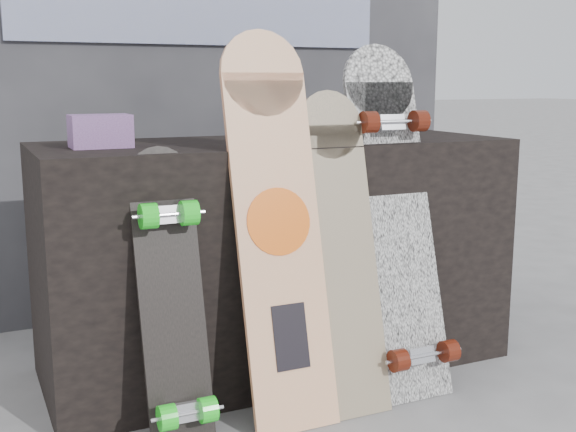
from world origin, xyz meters
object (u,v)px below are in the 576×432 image
vendor_table (277,255)px  skateboard_dark (172,295)px  longboard_celtic (342,241)px  longboard_cascadia (396,212)px  longboard_geisha (277,216)px

vendor_table → skateboard_dark: skateboard_dark is taller
longboard_celtic → longboard_cascadia: (0.22, 0.05, 0.06)m
vendor_table → longboard_celtic: bearing=-80.6°
longboard_cascadia → skateboard_dark: 0.78m
vendor_table → longboard_cascadia: bearing=-48.2°
longboard_celtic → vendor_table: bearing=99.4°
longboard_celtic → skateboard_dark: (-0.54, -0.01, -0.10)m
longboard_geisha → longboard_cascadia: (0.44, 0.03, -0.03)m
longboard_cascadia → skateboard_dark: (-0.77, -0.06, -0.16)m
longboard_geisha → vendor_table: bearing=66.4°
vendor_table → longboard_cascadia: longboard_cascadia is taller
longboard_cascadia → skateboard_dark: bearing=-175.8°
longboard_celtic → skateboard_dark: 0.55m
vendor_table → longboard_cascadia: size_ratio=1.42×
skateboard_dark → vendor_table: bearing=37.8°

